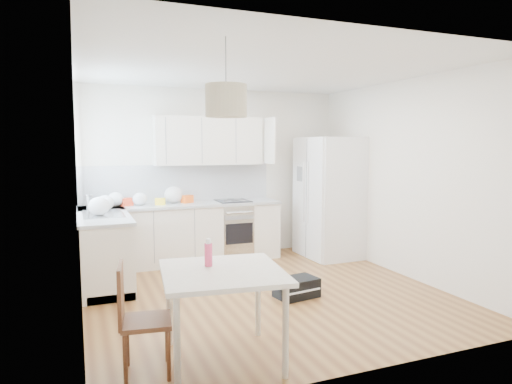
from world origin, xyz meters
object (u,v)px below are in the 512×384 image
dining_chair (146,319)px  gym_bag (296,288)px  dining_table (223,280)px  refrigerator (330,197)px

dining_chair → gym_bag: dining_chair is taller
dining_table → dining_chair: dining_chair is taller
gym_bag → dining_chair: bearing=-157.0°
dining_table → refrigerator: bearing=53.3°
dining_chair → dining_table: bearing=7.5°
dining_table → gym_bag: 1.87m
dining_chair → gym_bag: bearing=40.3°
refrigerator → gym_bag: refrigerator is taller
refrigerator → dining_table: refrigerator is taller
dining_table → gym_bag: dining_table is taller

